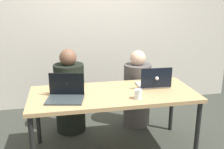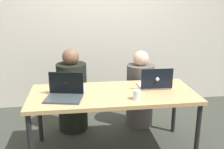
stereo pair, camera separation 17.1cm
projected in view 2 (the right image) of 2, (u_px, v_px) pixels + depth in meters
name	position (u px, v px, depth m)	size (l,w,h in m)	color
back_wall	(100.00, 24.00, 4.05)	(4.63, 0.10, 2.58)	beige
desk	(113.00, 98.00, 2.83)	(1.78, 0.77, 0.71)	tan
person_on_left	(72.00, 94.00, 3.39)	(0.47, 0.47, 1.09)	black
person_on_right	(140.00, 93.00, 3.51)	(0.38, 0.38, 1.03)	#4E4A48
laptop_front_left	(65.00, 93.00, 2.65)	(0.41, 0.33, 0.25)	#333B3E
laptop_back_left	(69.00, 87.00, 2.86)	(0.35, 0.26, 0.21)	silver
laptop_back_right	(155.00, 83.00, 2.95)	(0.36, 0.29, 0.24)	#B6B5B4
water_glass_right	(137.00, 95.00, 2.62)	(0.08, 0.08, 0.10)	white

